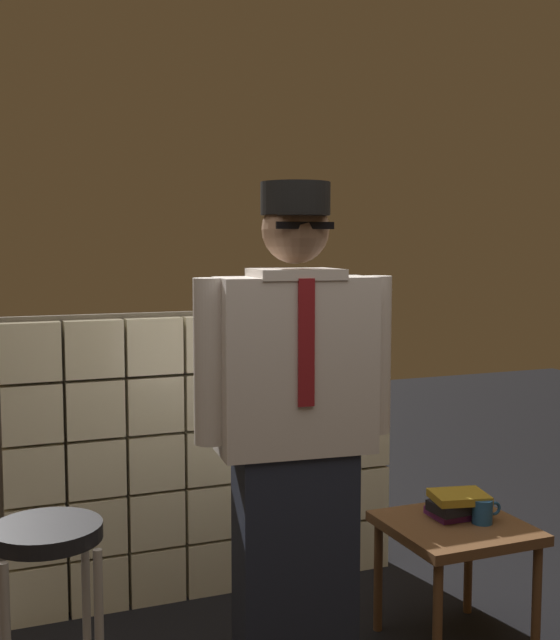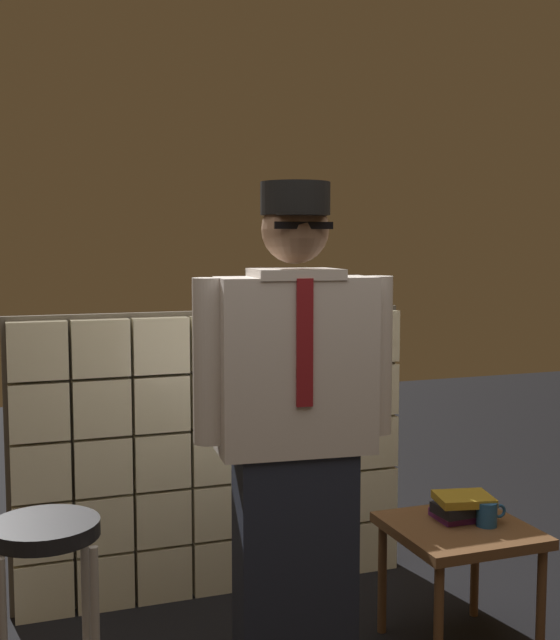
{
  "view_description": "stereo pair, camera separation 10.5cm",
  "coord_description": "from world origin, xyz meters",
  "px_view_note": "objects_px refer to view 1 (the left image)",
  "views": [
    {
      "loc": [
        -1.03,
        -2.15,
        1.59
      ],
      "look_at": [
        0.0,
        0.43,
        1.32
      ],
      "focal_mm": 45.18,
      "sensor_mm": 36.0,
      "label": 1
    },
    {
      "loc": [
        -0.93,
        -2.19,
        1.59
      ],
      "look_at": [
        0.0,
        0.43,
        1.32
      ],
      "focal_mm": 45.18,
      "sensor_mm": 36.0,
      "label": 2
    }
  ],
  "objects_px": {
    "book_stack": "(458,504)",
    "coffee_mug": "(483,511)",
    "bar_stool": "(48,583)",
    "side_table": "(455,539)",
    "standing_person": "(295,431)"
  },
  "relations": [
    {
      "from": "book_stack",
      "to": "coffee_mug",
      "type": "xyz_separation_m",
      "value": [
        0.06,
        -0.09,
        -0.01
      ]
    },
    {
      "from": "coffee_mug",
      "to": "bar_stool",
      "type": "bearing_deg",
      "value": -178.13
    },
    {
      "from": "coffee_mug",
      "to": "side_table",
      "type": "bearing_deg",
      "value": 155.97
    },
    {
      "from": "book_stack",
      "to": "side_table",
      "type": "bearing_deg",
      "value": -129.83
    },
    {
      "from": "standing_person",
      "to": "book_stack",
      "type": "distance_m",
      "value": 0.84
    },
    {
      "from": "standing_person",
      "to": "side_table",
      "type": "relative_size",
      "value": 3.45
    },
    {
      "from": "bar_stool",
      "to": "standing_person",
      "type": "bearing_deg",
      "value": 3.8
    },
    {
      "from": "standing_person",
      "to": "bar_stool",
      "type": "relative_size",
      "value": 2.46
    },
    {
      "from": "bar_stool",
      "to": "book_stack",
      "type": "distance_m",
      "value": 1.6
    },
    {
      "from": "bar_stool",
      "to": "book_stack",
      "type": "bearing_deg",
      "value": 5.18
    },
    {
      "from": "bar_stool",
      "to": "book_stack",
      "type": "xyz_separation_m",
      "value": [
        1.59,
        0.14,
        0.01
      ]
    },
    {
      "from": "coffee_mug",
      "to": "standing_person",
      "type": "bearing_deg",
      "value": 179.81
    },
    {
      "from": "book_stack",
      "to": "coffee_mug",
      "type": "height_order",
      "value": "book_stack"
    },
    {
      "from": "standing_person",
      "to": "book_stack",
      "type": "relative_size",
      "value": 7.38
    },
    {
      "from": "bar_stool",
      "to": "coffee_mug",
      "type": "height_order",
      "value": "bar_stool"
    }
  ]
}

